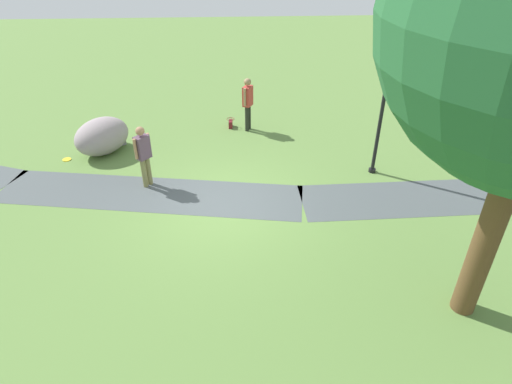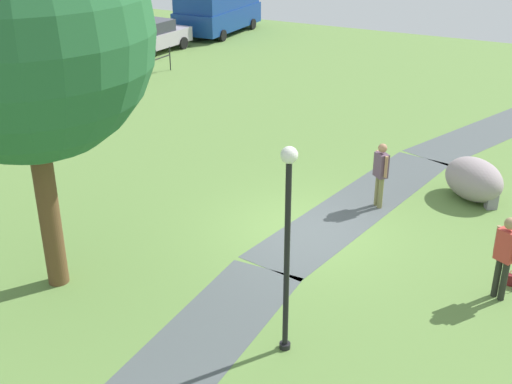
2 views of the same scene
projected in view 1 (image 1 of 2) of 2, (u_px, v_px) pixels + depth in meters
The scene contains 10 objects.
ground_plane at pixel (224, 207), 10.89m from camera, with size 48.00×48.00×0.00m, color #5C7F3D.
footpath_segment_near at pixel (454, 196), 11.28m from camera, with size 8.03×1.80×0.01m.
footpath_segment_mid at pixel (150, 194), 11.39m from camera, with size 8.16×2.93×0.01m.
lamp_post at pixel (385, 92), 11.11m from camera, with size 0.28×0.28×3.83m.
lawn_boulder at pixel (102, 136), 13.09m from camera, with size 2.04×2.12×1.10m.
woman_with_handbag at pixel (248, 100), 14.22m from camera, with size 0.38×0.47×1.79m.
man_near_boulder at pixel (143, 152), 11.22m from camera, with size 0.42×0.43×1.72m.
handbag_on_grass at pixel (231, 123), 14.89m from camera, with size 0.29×0.33×0.31m.
backpack_by_boulder at pixel (121, 138), 13.77m from camera, with size 0.35×0.34×0.40m.
frisbee_on_grass at pixel (67, 159), 12.97m from camera, with size 0.25×0.25×0.02m.
Camera 1 is at (-0.31, 8.99, 6.20)m, focal length 30.38 mm.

